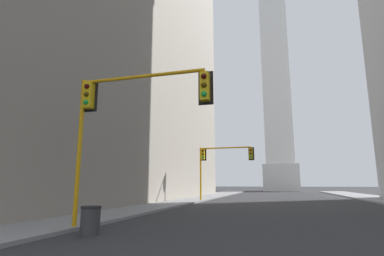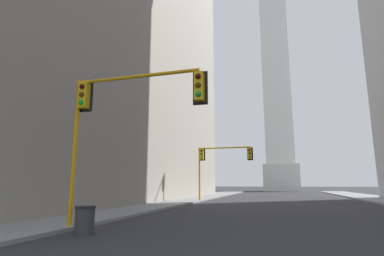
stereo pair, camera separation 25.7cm
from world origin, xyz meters
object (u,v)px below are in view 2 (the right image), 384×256
Objects in this scene: traffic_light_mid_left at (217,159)px; trash_bin at (85,220)px; obelisk at (275,54)px; traffic_light_near_left at (117,110)px.

traffic_light_mid_left is 21.38m from trash_bin.
obelisk reaches higher than traffic_light_near_left.
obelisk is 76.99m from trash_bin.
trash_bin is (-0.58, -21.04, -3.76)m from traffic_light_mid_left.
trash_bin is at bearing -125.42° from traffic_light_near_left.
traffic_light_mid_left is at bearing -97.81° from obelisk.
traffic_light_near_left is 6.15× the size of trash_bin.
traffic_light_near_left reaches higher than traffic_light_mid_left.
trash_bin is (-7.04, -68.15, -35.13)m from obelisk.
traffic_light_near_left is at bearing -95.47° from obelisk.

